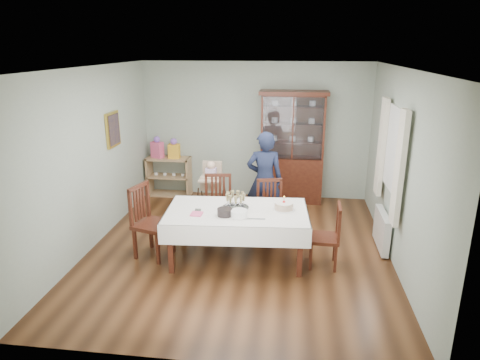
% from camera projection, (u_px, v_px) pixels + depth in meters
% --- Properties ---
extents(floor, '(5.00, 5.00, 0.00)m').
position_uv_depth(floor, '(239.00, 248.00, 6.58)').
color(floor, '#593319').
rests_on(floor, ground).
extents(room_shell, '(5.00, 5.00, 5.00)m').
position_uv_depth(room_shell, '(243.00, 133.00, 6.57)').
color(room_shell, '#9EAA99').
rests_on(room_shell, floor).
extents(dining_table, '(2.07, 1.28, 0.76)m').
position_uv_depth(dining_table, '(237.00, 235.00, 6.15)').
color(dining_table, '#4B2312').
rests_on(dining_table, floor).
extents(china_cabinet, '(1.30, 0.48, 2.18)m').
position_uv_depth(china_cabinet, '(292.00, 146.00, 8.29)').
color(china_cabinet, '#4B2312').
rests_on(china_cabinet, floor).
extents(sideboard, '(0.90, 0.38, 0.80)m').
position_uv_depth(sideboard, '(169.00, 176.00, 8.83)').
color(sideboard, tan).
rests_on(sideboard, floor).
extents(picture_frame, '(0.04, 0.48, 0.58)m').
position_uv_depth(picture_frame, '(113.00, 129.00, 7.11)').
color(picture_frame, gold).
rests_on(picture_frame, room_shell).
extents(window, '(0.04, 1.02, 1.22)m').
position_uv_depth(window, '(395.00, 150.00, 6.13)').
color(window, white).
rests_on(window, room_shell).
extents(curtain_left, '(0.07, 0.30, 1.55)m').
position_uv_depth(curtain_left, '(399.00, 169.00, 5.58)').
color(curtain_left, silver).
rests_on(curtain_left, room_shell).
extents(curtain_right, '(0.07, 0.30, 1.55)m').
position_uv_depth(curtain_right, '(382.00, 147.00, 6.76)').
color(curtain_right, silver).
rests_on(curtain_right, room_shell).
extents(radiator, '(0.10, 0.80, 0.55)m').
position_uv_depth(radiator, '(382.00, 230.00, 6.52)').
color(radiator, white).
rests_on(radiator, floor).
extents(chair_far_left, '(0.50, 0.50, 1.00)m').
position_uv_depth(chair_far_left, '(218.00, 219.00, 6.94)').
color(chair_far_left, '#4B2312').
rests_on(chair_far_left, floor).
extents(chair_far_right, '(0.52, 0.52, 0.96)m').
position_uv_depth(chair_far_right, '(271.00, 222.00, 6.83)').
color(chair_far_right, '#4B2312').
rests_on(chair_far_right, floor).
extents(chair_end_left, '(0.60, 0.60, 1.07)m').
position_uv_depth(chair_end_left, '(153.00, 236.00, 6.28)').
color(chair_end_left, '#4B2312').
rests_on(chair_end_left, floor).
extents(chair_end_right, '(0.42, 0.42, 0.91)m').
position_uv_depth(chair_end_right, '(324.00, 248.00, 6.00)').
color(chair_end_right, '#4B2312').
rests_on(chair_end_right, floor).
extents(woman, '(0.64, 0.45, 1.66)m').
position_uv_depth(woman, '(265.00, 180.00, 7.18)').
color(woman, black).
rests_on(woman, floor).
extents(high_chair, '(0.47, 0.47, 1.05)m').
position_uv_depth(high_chair, '(212.00, 196.00, 7.66)').
color(high_chair, black).
rests_on(high_chair, floor).
extents(champagne_tray, '(0.38, 0.38, 0.23)m').
position_uv_depth(champagne_tray, '(235.00, 203.00, 6.09)').
color(champagne_tray, silver).
rests_on(champagne_tray, dining_table).
extents(birthday_cake, '(0.31, 0.31, 0.21)m').
position_uv_depth(birthday_cake, '(284.00, 206.00, 6.04)').
color(birthday_cake, white).
rests_on(birthday_cake, dining_table).
extents(plate_stack_dark, '(0.27, 0.27, 0.10)m').
position_uv_depth(plate_stack_dark, '(225.00, 212.00, 5.84)').
color(plate_stack_dark, black).
rests_on(plate_stack_dark, dining_table).
extents(plate_stack_white, '(0.30, 0.30, 0.10)m').
position_uv_depth(plate_stack_white, '(239.00, 214.00, 5.80)').
color(plate_stack_white, white).
rests_on(plate_stack_white, dining_table).
extents(napkin_stack, '(0.16, 0.16, 0.02)m').
position_uv_depth(napkin_stack, '(197.00, 214.00, 5.89)').
color(napkin_stack, '#E25380').
rests_on(napkin_stack, dining_table).
extents(cutlery, '(0.13, 0.17, 0.01)m').
position_uv_depth(cutlery, '(195.00, 211.00, 6.01)').
color(cutlery, silver).
rests_on(cutlery, dining_table).
extents(cake_knife, '(0.29, 0.04, 0.01)m').
position_uv_depth(cake_knife, '(255.00, 219.00, 5.73)').
color(cake_knife, silver).
rests_on(cake_knife, dining_table).
extents(gift_bag_pink, '(0.28, 0.23, 0.44)m').
position_uv_depth(gift_bag_pink, '(157.00, 148.00, 8.66)').
color(gift_bag_pink, '#E25380').
rests_on(gift_bag_pink, sideboard).
extents(gift_bag_orange, '(0.23, 0.16, 0.41)m').
position_uv_depth(gift_bag_orange, '(174.00, 149.00, 8.62)').
color(gift_bag_orange, gold).
rests_on(gift_bag_orange, sideboard).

